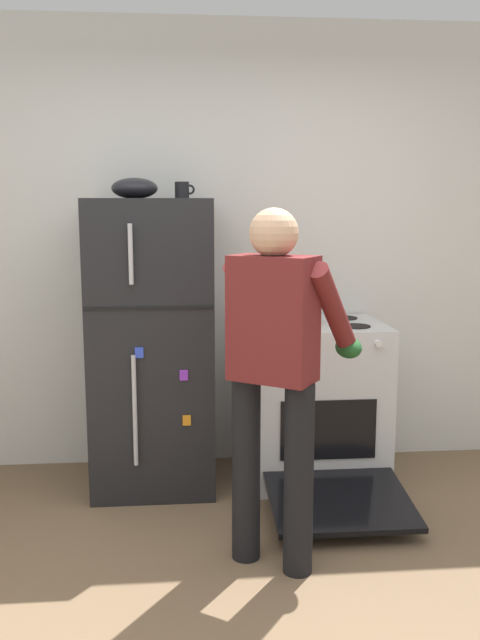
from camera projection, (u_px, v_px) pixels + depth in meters
name	position (u px, v px, depth m)	size (l,w,h in m)	color
kitchen_wall_back	(227.00, 248.00, 4.20)	(6.00, 0.10, 2.70)	silver
refrigerator	(153.00, 345.00, 3.88)	(0.68, 0.72, 1.65)	black
stove_range	(317.00, 403.00, 4.00)	(0.76, 1.24, 0.94)	silver
person_cook	(277.00, 357.00, 2.95)	(0.67, 0.71, 1.60)	black
red_pot	(293.00, 313.00, 3.87)	(0.38, 0.28, 0.13)	orange
coffee_mug	(182.00, 190.00, 3.80)	(0.11, 0.08, 0.10)	black
mixing_bowl	(135.00, 188.00, 3.72)	(0.25, 0.25, 0.11)	black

